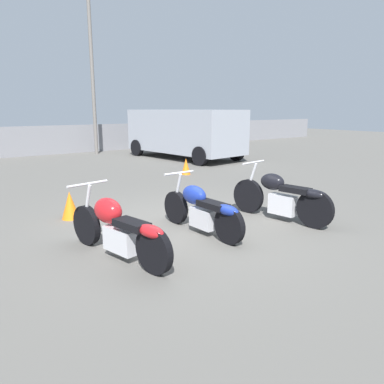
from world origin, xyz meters
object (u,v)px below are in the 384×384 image
at_px(motorcycle_slot_2, 282,197).
at_px(traffic_cone_far, 70,205).
at_px(traffic_cone_near, 186,166).
at_px(parked_van, 184,131).
at_px(motorcycle_slot_0, 118,228).
at_px(motorcycle_slot_1, 202,209).
at_px(light_pole_left, 91,57).

bearing_deg(motorcycle_slot_2, traffic_cone_far, 134.01).
relative_size(motorcycle_slot_2, traffic_cone_near, 4.13).
bearing_deg(parked_van, traffic_cone_near, -130.56).
xyz_separation_m(motorcycle_slot_0, motorcycle_slot_2, (3.22, -0.15, 0.01)).
relative_size(motorcycle_slot_1, motorcycle_slot_2, 0.94).
bearing_deg(light_pole_left, motorcycle_slot_2, -97.13).
xyz_separation_m(light_pole_left, traffic_cone_near, (0.01, -6.97, -3.96)).
bearing_deg(motorcycle_slot_2, motorcycle_slot_0, 169.56).
height_order(motorcycle_slot_2, parked_van, parked_van).
height_order(light_pole_left, motorcycle_slot_2, light_pole_left).
relative_size(motorcycle_slot_0, traffic_cone_far, 4.05).
xyz_separation_m(light_pole_left, motorcycle_slot_0, (-4.72, -11.88, -3.78)).
relative_size(light_pole_left, motorcycle_slot_1, 3.61).
bearing_deg(motorcycle_slot_1, motorcycle_slot_0, -176.39).
relative_size(parked_van, traffic_cone_near, 10.68).
relative_size(motorcycle_slot_0, traffic_cone_near, 4.22).
distance_m(motorcycle_slot_2, traffic_cone_near, 5.28).
xyz_separation_m(parked_van, traffic_cone_near, (-2.30, -3.27, -0.86)).
xyz_separation_m(motorcycle_slot_2, traffic_cone_near, (1.51, 5.06, -0.19)).
height_order(motorcycle_slot_2, traffic_cone_far, motorcycle_slot_2).
distance_m(light_pole_left, traffic_cone_far, 11.35).
height_order(motorcycle_slot_1, traffic_cone_near, motorcycle_slot_1).
xyz_separation_m(motorcycle_slot_2, traffic_cone_far, (-3.09, 2.44, -0.18)).
bearing_deg(traffic_cone_far, parked_van, 40.50).
xyz_separation_m(motorcycle_slot_0, traffic_cone_far, (0.13, 2.29, -0.17)).
bearing_deg(motorcycle_slot_0, parked_van, 39.30).
xyz_separation_m(motorcycle_slot_0, parked_van, (7.03, 8.18, 0.68)).
relative_size(motorcycle_slot_2, parked_van, 0.39).
bearing_deg(traffic_cone_far, motorcycle_slot_0, -93.20).
xyz_separation_m(light_pole_left, motorcycle_slot_1, (-3.14, -11.74, -3.80)).
distance_m(parked_van, traffic_cone_far, 9.11).
xyz_separation_m(motorcycle_slot_1, traffic_cone_near, (3.15, 4.76, -0.16)).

